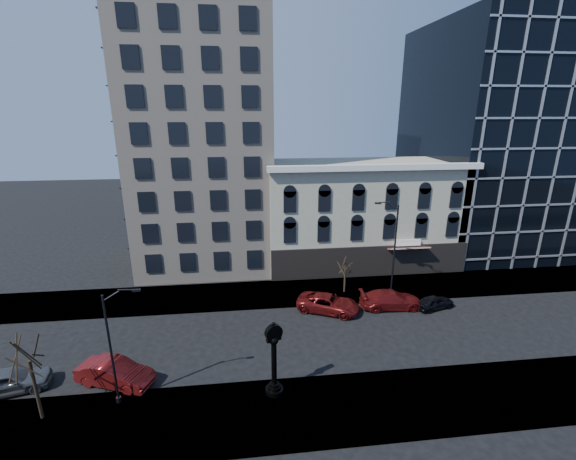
{
  "coord_description": "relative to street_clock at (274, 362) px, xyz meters",
  "views": [
    {
      "loc": [
        -1.64,
        -27.12,
        17.85
      ],
      "look_at": [
        2.0,
        4.0,
        8.0
      ],
      "focal_mm": 24.0,
      "sensor_mm": 36.0,
      "label": 1
    }
  ],
  "objects": [
    {
      "name": "car_near_a",
      "position": [
        -17.32,
        2.24,
        -1.64
      ],
      "size": [
        5.28,
        3.2,
        1.68
      ],
      "primitive_type": "imported",
      "rotation": [
        0.0,
        0.0,
        1.83
      ],
      "color": "#595B60",
      "rests_on": "ground"
    },
    {
      "name": "bare_tree_near",
      "position": [
        -14.06,
        -0.55,
        2.52
      ],
      "size": [
        3.76,
        3.76,
        6.45
      ],
      "color": "#322619",
      "rests_on": "sidewalk_near"
    },
    {
      "name": "car_near_b",
      "position": [
        -10.61,
        2.22,
        -1.62
      ],
      "size": [
        5.51,
        3.55,
        1.72
      ],
      "primitive_type": "imported",
      "rotation": [
        0.0,
        0.0,
        1.21
      ],
      "color": "maroon",
      "rests_on": "ground"
    },
    {
      "name": "car_far_a",
      "position": [
        5.83,
        10.22,
        -1.68
      ],
      "size": [
        6.29,
        4.79,
        1.59
      ],
      "primitive_type": "imported",
      "rotation": [
        0.0,
        0.0,
        1.14
      ],
      "color": "maroon",
      "rests_on": "ground"
    },
    {
      "name": "victorian_row",
      "position": [
        12.1,
        22.17,
        3.52
      ],
      "size": [
        22.6,
        11.19,
        12.5
      ],
      "color": "#BAB499",
      "rests_on": "ground"
    },
    {
      "name": "street_lamp_near",
      "position": [
        -9.29,
        0.32,
        3.63
      ],
      "size": [
        2.06,
        0.4,
        7.94
      ],
      "rotation": [
        0.0,
        0.0,
        0.08
      ],
      "color": "black",
      "rests_on": "sidewalk_near"
    },
    {
      "name": "street_clock",
      "position": [
        0.0,
        0.0,
        0.0
      ],
      "size": [
        1.18,
        1.18,
        5.21
      ],
      "rotation": [
        0.0,
        0.0,
        0.37
      ],
      "color": "black",
      "rests_on": "sidewalk_near"
    },
    {
      "name": "sidewalk_near",
      "position": [
        0.1,
        -1.72,
        -2.42
      ],
      "size": [
        160.0,
        6.0,
        0.12
      ],
      "primitive_type": "cube",
      "color": "gray",
      "rests_on": "ground"
    },
    {
      "name": "car_far_c",
      "position": [
        15.83,
        9.58,
        -1.84
      ],
      "size": [
        4.01,
        2.46,
        1.28
      ],
      "primitive_type": "imported",
      "rotation": [
        0.0,
        0.0,
        1.84
      ],
      "color": "black",
      "rests_on": "ground"
    },
    {
      "name": "ground",
      "position": [
        0.1,
        6.28,
        -2.48
      ],
      "size": [
        160.0,
        160.0,
        0.0
      ],
      "primitive_type": "plane",
      "color": "black",
      "rests_on": "ground"
    },
    {
      "name": "glass_office",
      "position": [
        32.1,
        27.18,
        11.52
      ],
      "size": [
        20.0,
        20.15,
        28.0
      ],
      "color": "black",
      "rests_on": "ground"
    },
    {
      "name": "cream_tower",
      "position": [
        -6.01,
        25.16,
        16.84
      ],
      "size": [
        15.9,
        15.4,
        42.5
      ],
      "color": "beige",
      "rests_on": "ground"
    },
    {
      "name": "bare_tree_far",
      "position": [
        8.29,
        13.76,
        0.69
      ],
      "size": [
        2.36,
        2.36,
        4.04
      ],
      "color": "#322619",
      "rests_on": "sidewalk_far"
    },
    {
      "name": "street_lamp_far",
      "position": [
        12.19,
        13.05,
        4.91
      ],
      "size": [
        2.46,
        0.82,
        9.63
      ],
      "rotation": [
        0.0,
        0.0,
        2.91
      ],
      "color": "black",
      "rests_on": "sidewalk_far"
    },
    {
      "name": "sidewalk_far",
      "position": [
        0.1,
        14.28,
        -2.42
      ],
      "size": [
        160.0,
        6.0,
        0.12
      ],
      "primitive_type": "cube",
      "color": "gray",
      "rests_on": "ground"
    },
    {
      "name": "car_far_b",
      "position": [
        11.8,
        10.22,
        -1.64
      ],
      "size": [
        5.89,
        2.64,
        1.68
      ],
      "primitive_type": "imported",
      "rotation": [
        0.0,
        0.0,
        1.52
      ],
      "color": "maroon",
      "rests_on": "ground"
    }
  ]
}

